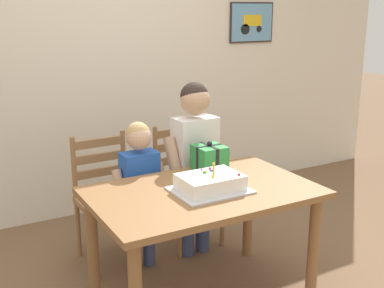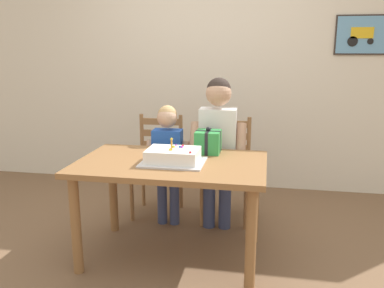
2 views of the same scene
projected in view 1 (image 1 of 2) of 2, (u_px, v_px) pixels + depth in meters
back_wall at (102, 67)px, 4.25m from camera, size 6.40×0.11×2.60m
dining_table at (203, 206)px, 2.95m from camera, size 1.35×0.85×0.74m
birthday_cake at (210, 183)px, 2.89m from camera, size 0.44×0.34×0.19m
gift_box_red_large at (209, 158)px, 3.25m from camera, size 0.19×0.21×0.21m
chair_left at (108, 199)px, 3.52m from camera, size 0.43×0.43×0.92m
chair_right at (186, 184)px, 3.82m from camera, size 0.43×0.43×0.92m
child_older at (195, 153)px, 3.51m from camera, size 0.47×0.27×1.30m
child_younger at (140, 182)px, 3.35m from camera, size 0.38×0.22×1.06m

